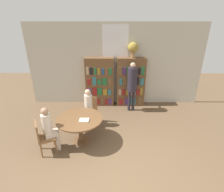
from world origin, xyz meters
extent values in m
plane|color=brown|center=(0.00, 0.00, 0.00)|extent=(16.00, 16.00, 0.00)
cube|color=beige|center=(0.00, 3.94, 1.50)|extent=(6.40, 0.06, 3.00)
cube|color=white|center=(0.00, 3.90, 2.35)|extent=(0.90, 0.01, 1.10)
cube|color=brown|center=(-0.58, 3.75, 0.91)|extent=(1.04, 0.32, 1.82)
cube|color=#236638|center=(-0.97, 3.58, 0.21)|extent=(0.13, 0.02, 0.30)
cube|color=black|center=(-0.81, 3.58, 0.17)|extent=(0.12, 0.02, 0.22)
cube|color=maroon|center=(-0.66, 3.58, 0.17)|extent=(0.13, 0.02, 0.22)
cube|color=brown|center=(-0.51, 3.58, 0.19)|extent=(0.11, 0.02, 0.26)
cube|color=maroon|center=(-0.34, 3.58, 0.17)|extent=(0.09, 0.02, 0.22)
cube|color=#4C2D6B|center=(-0.20, 3.58, 0.19)|extent=(0.12, 0.02, 0.26)
cube|color=#4C2D6B|center=(-0.95, 3.58, 0.59)|extent=(0.11, 0.02, 0.26)
cube|color=maroon|center=(-0.77, 3.58, 0.60)|extent=(0.15, 0.02, 0.29)
cube|color=#236638|center=(-0.58, 3.58, 0.60)|extent=(0.17, 0.02, 0.28)
cube|color=olive|center=(-0.39, 3.58, 0.57)|extent=(0.14, 0.02, 0.23)
cube|color=#2D707A|center=(-0.21, 3.58, 0.57)|extent=(0.12, 0.02, 0.22)
cube|color=maroon|center=(-0.96, 3.58, 0.97)|extent=(0.11, 0.02, 0.23)
cube|color=#2D707A|center=(-0.76, 3.58, 1.01)|extent=(0.13, 0.02, 0.31)
cube|color=#236638|center=(-0.58, 3.58, 0.96)|extent=(0.13, 0.02, 0.22)
cube|color=#236638|center=(-0.39, 3.58, 0.99)|extent=(0.17, 0.02, 0.27)
cube|color=brown|center=(-0.21, 3.58, 0.98)|extent=(0.14, 0.02, 0.26)
cube|color=tan|center=(-0.99, 3.58, 1.38)|extent=(0.08, 0.02, 0.27)
cube|color=black|center=(-0.86, 3.58, 1.38)|extent=(0.11, 0.02, 0.26)
cube|color=#236638|center=(-0.72, 3.58, 1.38)|extent=(0.08, 0.02, 0.26)
cube|color=olive|center=(-0.59, 3.58, 1.36)|extent=(0.08, 0.02, 0.22)
cube|color=navy|center=(-0.44, 3.58, 1.36)|extent=(0.08, 0.02, 0.23)
cube|color=brown|center=(-0.32, 3.58, 1.38)|extent=(0.09, 0.02, 0.26)
cube|color=#236638|center=(-0.18, 3.58, 1.37)|extent=(0.11, 0.02, 0.24)
cube|color=brown|center=(0.58, 3.75, 0.91)|extent=(1.04, 0.32, 1.82)
cube|color=maroon|center=(0.22, 3.58, 0.18)|extent=(0.14, 0.02, 0.23)
cube|color=#4C2D6B|center=(0.46, 3.58, 0.20)|extent=(0.17, 0.02, 0.28)
cube|color=#2D707A|center=(0.69, 3.58, 0.20)|extent=(0.19, 0.02, 0.29)
cube|color=brown|center=(0.93, 3.58, 0.21)|extent=(0.14, 0.02, 0.31)
cube|color=tan|center=(0.17, 3.58, 0.57)|extent=(0.10, 0.02, 0.23)
cube|color=maroon|center=(0.30, 3.58, 0.57)|extent=(0.11, 0.02, 0.22)
cube|color=olive|center=(0.45, 3.58, 0.57)|extent=(0.09, 0.02, 0.22)
cube|color=tan|center=(0.58, 3.58, 0.60)|extent=(0.10, 0.02, 0.29)
cube|color=tan|center=(0.71, 3.58, 0.59)|extent=(0.11, 0.02, 0.27)
cube|color=maroon|center=(0.85, 3.58, 0.57)|extent=(0.11, 0.02, 0.23)
cube|color=olive|center=(0.97, 3.58, 0.61)|extent=(0.08, 0.02, 0.30)
cube|color=#2D707A|center=(0.20, 3.58, 0.97)|extent=(0.10, 0.02, 0.24)
cube|color=brown|center=(0.34, 3.58, 1.01)|extent=(0.11, 0.02, 0.31)
cube|color=navy|center=(0.51, 3.58, 0.98)|extent=(0.10, 0.02, 0.26)
cube|color=maroon|center=(0.66, 3.58, 1.00)|extent=(0.12, 0.02, 0.31)
cube|color=black|center=(0.81, 3.58, 1.01)|extent=(0.10, 0.02, 0.31)
cube|color=#2D707A|center=(0.97, 3.58, 0.98)|extent=(0.13, 0.02, 0.26)
cube|color=brown|center=(0.17, 3.58, 1.40)|extent=(0.11, 0.02, 0.31)
cube|color=#4C2D6B|center=(0.31, 3.58, 1.38)|extent=(0.10, 0.02, 0.26)
cube|color=#236638|center=(0.44, 3.58, 1.39)|extent=(0.08, 0.02, 0.28)
cube|color=olive|center=(0.57, 3.58, 1.36)|extent=(0.08, 0.02, 0.22)
cube|color=maroon|center=(0.72, 3.58, 1.36)|extent=(0.12, 0.02, 0.22)
cube|color=black|center=(0.85, 3.58, 1.38)|extent=(0.08, 0.02, 0.26)
cube|color=#236638|center=(0.98, 3.58, 1.40)|extent=(0.11, 0.02, 0.31)
cylinder|color=#997047|center=(0.61, 3.75, 1.93)|extent=(0.13, 0.13, 0.22)
sphere|color=olive|center=(0.61, 3.75, 2.18)|extent=(0.35, 0.35, 0.35)
cylinder|color=brown|center=(-0.94, 1.45, 0.01)|extent=(0.44, 0.44, 0.03)
cylinder|color=brown|center=(-0.94, 1.45, 0.36)|extent=(0.12, 0.12, 0.66)
cylinder|color=brown|center=(-0.94, 1.45, 0.71)|extent=(1.20, 1.20, 0.04)
cube|color=brown|center=(-1.71, 1.06, 0.41)|extent=(0.54, 0.54, 0.04)
cube|color=brown|center=(-1.87, 0.98, 0.65)|extent=(0.21, 0.37, 0.45)
cylinder|color=brown|center=(-1.63, 1.29, 0.19)|extent=(0.04, 0.04, 0.39)
cylinder|color=brown|center=(-1.48, 0.98, 0.19)|extent=(0.04, 0.04, 0.39)
cylinder|color=brown|center=(-1.94, 1.14, 0.19)|extent=(0.04, 0.04, 0.39)
cylinder|color=brown|center=(-1.78, 0.83, 0.19)|extent=(0.04, 0.04, 0.39)
cube|color=brown|center=(-0.80, 2.30, 0.41)|extent=(0.46, 0.46, 0.04)
cube|color=brown|center=(-0.78, 2.47, 0.65)|extent=(0.40, 0.10, 0.45)
cylinder|color=brown|center=(-0.66, 2.10, 0.19)|extent=(0.04, 0.04, 0.39)
cylinder|color=brown|center=(-1.00, 2.15, 0.19)|extent=(0.04, 0.04, 0.39)
cylinder|color=brown|center=(-0.61, 2.44, 0.19)|extent=(0.04, 0.04, 0.39)
cylinder|color=brown|center=(-0.95, 2.49, 0.19)|extent=(0.04, 0.04, 0.39)
cube|color=beige|center=(-0.83, 2.16, 0.49)|extent=(0.28, 0.35, 0.12)
cylinder|color=beige|center=(-0.81, 2.24, 0.80)|extent=(0.23, 0.23, 0.50)
sphere|color=tan|center=(-0.81, 2.24, 1.13)|extent=(0.17, 0.17, 0.17)
cylinder|color=beige|center=(-0.78, 2.04, 0.21)|extent=(0.10, 0.10, 0.43)
cylinder|color=beige|center=(-0.91, 2.06, 0.21)|extent=(0.10, 0.10, 0.43)
cube|color=beige|center=(-1.58, 1.12, 0.49)|extent=(0.39, 0.34, 0.12)
cylinder|color=beige|center=(-1.66, 1.09, 0.80)|extent=(0.22, 0.22, 0.50)
sphere|color=#A37A5B|center=(-1.66, 1.09, 1.13)|extent=(0.17, 0.17, 0.17)
cylinder|color=beige|center=(-1.51, 1.23, 0.21)|extent=(0.10, 0.10, 0.43)
cylinder|color=beige|center=(-1.46, 1.12, 0.21)|extent=(0.10, 0.10, 0.43)
cylinder|color=#28232D|center=(0.50, 3.24, 0.38)|extent=(0.10, 0.10, 0.76)
cylinder|color=#28232D|center=(0.65, 3.24, 0.38)|extent=(0.10, 0.10, 0.76)
cylinder|color=#28232D|center=(0.57, 3.24, 1.18)|extent=(0.33, 0.33, 0.83)
sphere|color=tan|center=(0.57, 3.24, 1.68)|extent=(0.18, 0.18, 0.18)
cylinder|color=#28232D|center=(0.67, 3.52, 1.38)|extent=(0.07, 0.30, 0.07)
cube|color=silver|center=(-0.80, 1.33, 0.75)|extent=(0.24, 0.18, 0.03)
camera|label=1|loc=(-0.07, -2.42, 3.08)|focal=28.00mm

